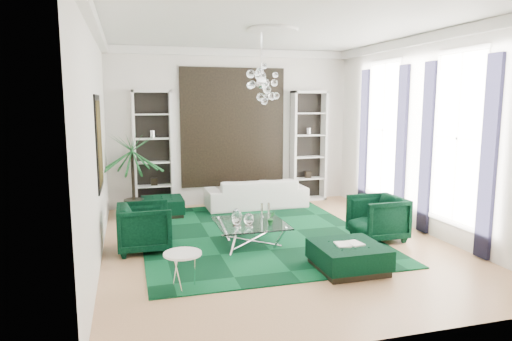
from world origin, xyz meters
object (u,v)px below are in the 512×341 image
object	(u,v)px
armchair_right	(377,218)
ottoman_side	(163,207)
sofa	(256,193)
ottoman_front	(348,257)
side_table	(183,271)
palm	(133,163)
coffee_table	(251,234)
armchair_left	(145,227)

from	to	relation	value
armchair_right	ottoman_side	world-z (taller)	armchair_right
sofa	ottoman_front	xyz separation A→B (m)	(0.22, -4.36, -0.15)
side_table	palm	distance (m)	4.37
sofa	coffee_table	distance (m)	2.93
ottoman_side	side_table	xyz separation A→B (m)	(-0.04, -4.16, 0.05)
armchair_left	ottoman_side	distance (m)	2.40
armchair_right	palm	size ratio (longest dim) A/B	0.37
sofa	ottoman_side	bearing A→B (deg)	5.96
side_table	palm	world-z (taller)	palm
armchair_right	palm	distance (m)	5.27
coffee_table	armchair_left	bearing A→B (deg)	173.25
ottoman_side	ottoman_front	bearing A→B (deg)	-59.20
coffee_table	ottoman_front	size ratio (longest dim) A/B	1.20
ottoman_side	palm	xyz separation A→B (m)	(-0.61, 0.07, 1.00)
ottoman_front	side_table	distance (m)	2.50
coffee_table	ottoman_side	size ratio (longest dim) A/B	1.33
ottoman_front	palm	world-z (taller)	palm
armchair_left	armchair_right	size ratio (longest dim) A/B	1.00
coffee_table	ottoman_side	xyz separation A→B (m)	(-1.35, 2.56, -0.01)
sofa	side_table	bearing A→B (deg)	62.63
sofa	ottoman_side	size ratio (longest dim) A/B	2.66
armchair_left	side_table	world-z (taller)	armchair_left
armchair_left	armchair_right	xyz separation A→B (m)	(4.17, -0.51, 0.00)
coffee_table	side_table	size ratio (longest dim) A/B	2.31
sofa	armchair_right	bearing A→B (deg)	115.37
sofa	armchair_right	world-z (taller)	armchair_right
armchair_right	coffee_table	bearing A→B (deg)	-97.14
palm	ottoman_front	bearing A→B (deg)	-53.81
sofa	armchair_right	size ratio (longest dim) A/B	2.68
armchair_right	ottoman_front	world-z (taller)	armchair_right
sofa	side_table	xyz separation A→B (m)	(-2.27, -4.39, -0.10)
coffee_table	palm	xyz separation A→B (m)	(-1.96, 2.63, 0.99)
palm	ottoman_side	bearing A→B (deg)	-6.36
sofa	armchair_left	bearing A→B (deg)	43.56
palm	armchair_left	bearing A→B (deg)	-86.76
armchair_right	ottoman_front	distance (m)	1.79
sofa	palm	size ratio (longest dim) A/B	1.00
palm	side_table	bearing A→B (deg)	-82.30
ottoman_side	ottoman_front	size ratio (longest dim) A/B	0.90
armchair_left	ottoman_side	bearing A→B (deg)	-11.38
coffee_table	palm	bearing A→B (deg)	126.71
sofa	ottoman_side	xyz separation A→B (m)	(-2.24, -0.23, -0.15)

